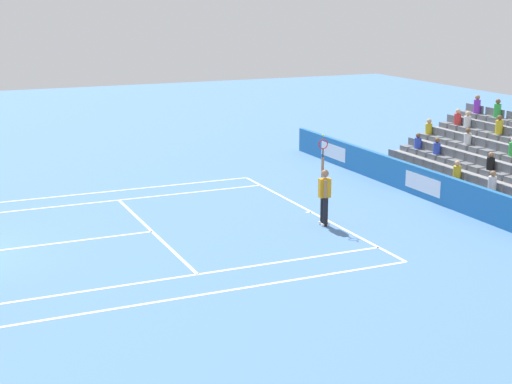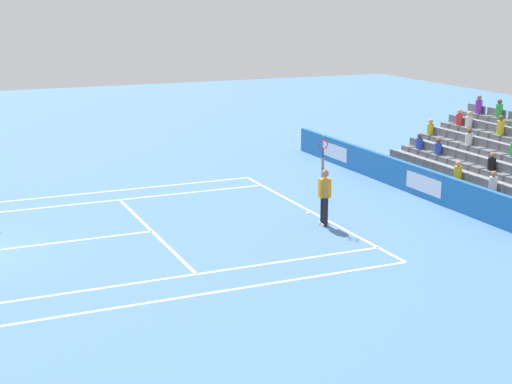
{
  "view_description": "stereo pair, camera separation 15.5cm",
  "coord_description": "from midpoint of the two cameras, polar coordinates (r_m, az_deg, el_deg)",
  "views": [
    {
      "loc": [
        -21.92,
        -0.16,
        6.95
      ],
      "look_at": [
        -0.75,
        -9.54,
        1.1
      ],
      "focal_mm": 54.23,
      "sensor_mm": 36.0,
      "label": 1
    },
    {
      "loc": [
        -21.98,
        -0.3,
        6.95
      ],
      "look_at": [
        -0.75,
        -9.54,
        1.1
      ],
      "focal_mm": 54.23,
      "sensor_mm": 36.0,
      "label": 2
    }
  ],
  "objects": [
    {
      "name": "stadium_stand",
      "position": [
        30.18,
        18.12,
        1.77
      ],
      "size": [
        8.68,
        4.75,
        3.05
      ],
      "color": "gray",
      "rests_on": "ground"
    },
    {
      "name": "line_singles_sideline_right",
      "position": [
        19.98,
        -5.43,
        -6.24
      ],
      "size": [
        0.1,
        11.89,
        0.01
      ],
      "primitive_type": "cube",
      "color": "white",
      "rests_on": "ground"
    },
    {
      "name": "line_doubles_sideline_left",
      "position": [
        28.87,
        -11.41,
        -0.03
      ],
      "size": [
        0.1,
        11.89,
        0.01
      ],
      "primitive_type": "cube",
      "color": "white",
      "rests_on": "ground"
    },
    {
      "name": "line_baseline",
      "position": [
        25.81,
        4.29,
        -1.47
      ],
      "size": [
        10.97,
        0.1,
        0.01
      ],
      "primitive_type": "cube",
      "color": "white",
      "rests_on": "ground"
    },
    {
      "name": "line_service",
      "position": [
        23.84,
        -7.49,
        -2.89
      ],
      "size": [
        8.23,
        0.1,
        0.01
      ],
      "primitive_type": "cube",
      "color": "white",
      "rests_on": "ground"
    },
    {
      "name": "line_singles_sideline_left",
      "position": [
        27.58,
        -10.79,
        -0.67
      ],
      "size": [
        0.1,
        11.89,
        0.01
      ],
      "primitive_type": "cube",
      "color": "white",
      "rests_on": "ground"
    },
    {
      "name": "line_centre_service",
      "position": [
        23.22,
        -15.11,
        -3.74
      ],
      "size": [
        0.1,
        6.4,
        0.01
      ],
      "primitive_type": "cube",
      "color": "white",
      "rests_on": "ground"
    },
    {
      "name": "loose_tennis_ball",
      "position": [
        24.76,
        -18.23,
        -2.78
      ],
      "size": [
        0.07,
        0.07,
        0.07
      ],
      "primitive_type": "sphere",
      "color": "#D1E533",
      "rests_on": "ground"
    },
    {
      "name": "tennis_player",
      "position": [
        24.12,
        5.25,
        -0.18
      ],
      "size": [
        0.52,
        0.39,
        2.85
      ],
      "color": "black",
      "rests_on": "ground"
    },
    {
      "name": "sponsor_barrier",
      "position": [
        28.04,
        12.58,
        0.6
      ],
      "size": [
        19.26,
        0.22,
        1.06
      ],
      "color": "#1E66AD",
      "rests_on": "ground"
    },
    {
      "name": "line_doubles_sideline_right",
      "position": [
        18.76,
        -4.1,
        -7.59
      ],
      "size": [
        0.1,
        11.89,
        0.01
      ],
      "primitive_type": "cube",
      "color": "white",
      "rests_on": "ground"
    },
    {
      "name": "line_centre_mark",
      "position": [
        25.76,
        4.09,
        -1.5
      ],
      "size": [
        0.1,
        0.2,
        0.01
      ],
      "primitive_type": "cube",
      "color": "white",
      "rests_on": "ground"
    }
  ]
}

